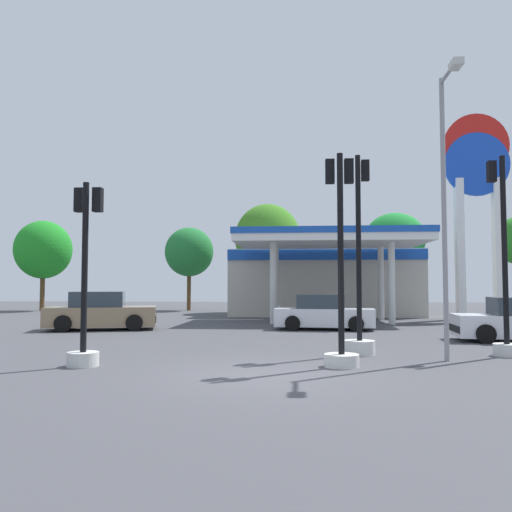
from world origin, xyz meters
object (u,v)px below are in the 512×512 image
(traffic_signal_1, at_px, (504,294))
(tree_1, at_px, (189,252))
(station_pole_sign, at_px, (477,191))
(tree_2, at_px, (268,238))
(tree_0, at_px, (43,250))
(car_2, at_px, (324,314))
(traffic_signal_3, at_px, (359,294))
(car_0, at_px, (101,312))
(corner_streetlamp, at_px, (446,188))
(traffic_signal_0, at_px, (341,293))
(traffic_signal_2, at_px, (85,300))
(tree_3, at_px, (395,239))

(traffic_signal_1, bearing_deg, tree_1, 120.01)
(station_pole_sign, relative_size, tree_2, 1.53)
(tree_0, xyz_separation_m, tree_1, (10.33, 1.37, -0.13))
(tree_1, xyz_separation_m, tree_2, (5.86, -2.41, 0.75))
(car_2, height_order, traffic_signal_3, traffic_signal_3)
(station_pole_sign, xyz_separation_m, car_0, (-17.83, -7.64, -6.22))
(tree_2, bearing_deg, traffic_signal_3, -79.97)
(car_0, xyz_separation_m, tree_0, (-10.07, 14.76, 3.64))
(car_0, height_order, car_2, car_0)
(tree_2, xyz_separation_m, corner_streetlamp, (5.62, -21.75, -0.75))
(car_2, xyz_separation_m, traffic_signal_0, (-0.11, -9.78, 1.02))
(car_2, distance_m, corner_streetlamp, 9.92)
(station_pole_sign, distance_m, traffic_signal_2, 23.01)
(traffic_signal_1, xyz_separation_m, tree_0, (-23.59, 21.59, 2.73))
(car_0, height_order, tree_0, tree_0)
(station_pole_sign, xyz_separation_m, traffic_signal_2, (-14.61, -16.93, -5.43))
(tree_2, distance_m, corner_streetlamp, 22.48)
(traffic_signal_1, bearing_deg, station_pole_sign, 73.43)
(tree_0, bearing_deg, corner_streetlamp, -46.25)
(traffic_signal_2, height_order, corner_streetlamp, corner_streetlamp)
(traffic_signal_3, bearing_deg, tree_2, 100.03)
(traffic_signal_1, xyz_separation_m, traffic_signal_2, (-10.31, -2.46, -0.13))
(tree_0, height_order, tree_1, tree_0)
(tree_1, relative_size, tree_3, 0.91)
(tree_1, height_order, corner_streetlamp, corner_streetlamp)
(station_pole_sign, bearing_deg, traffic_signal_2, -130.80)
(tree_3, xyz_separation_m, corner_streetlamp, (-2.84, -22.01, -0.64))
(traffic_signal_1, height_order, traffic_signal_3, traffic_signal_3)
(car_0, relative_size, traffic_signal_0, 0.96)
(traffic_signal_1, relative_size, traffic_signal_2, 1.25)
(traffic_signal_2, xyz_separation_m, tree_1, (-2.95, 25.42, 2.73))
(tree_3, height_order, corner_streetlamp, corner_streetlamp)
(car_2, bearing_deg, tree_3, 67.67)
(tree_3, bearing_deg, traffic_signal_3, -103.09)
(tree_3, bearing_deg, station_pole_sign, -62.97)
(tree_3, bearing_deg, traffic_signal_0, -103.49)
(car_0, xyz_separation_m, traffic_signal_1, (13.52, -6.83, 0.92))
(tree_3, relative_size, corner_streetlamp, 0.94)
(traffic_signal_1, distance_m, tree_0, 32.09)
(car_2, relative_size, tree_0, 0.65)
(traffic_signal_2, relative_size, corner_streetlamp, 0.60)
(traffic_signal_0, bearing_deg, station_pole_sign, 62.20)
(traffic_signal_2, distance_m, tree_3, 26.12)
(traffic_signal_3, xyz_separation_m, tree_1, (-9.49, 22.94, 2.61))
(car_2, bearing_deg, car_0, -174.59)
(tree_0, distance_m, tree_3, 24.68)
(traffic_signal_1, bearing_deg, tree_0, 137.54)
(car_0, height_order, corner_streetlamp, corner_streetlamp)
(car_2, bearing_deg, tree_0, 144.23)
(car_2, xyz_separation_m, tree_0, (-19.28, 13.89, 3.70))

